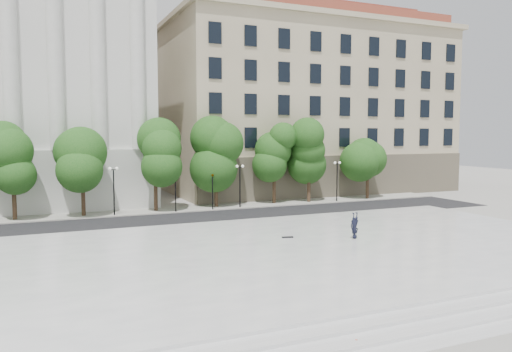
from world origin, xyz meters
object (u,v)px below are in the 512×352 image
object	(u,v)px
skateboard	(288,237)
traffic_light_east	(212,173)
traffic_light_west	(175,173)
person_lying	(355,235)

from	to	relation	value
skateboard	traffic_light_east	bearing A→B (deg)	100.89
traffic_light_west	skateboard	distance (m)	17.10
skateboard	person_lying	bearing A→B (deg)	-15.67
traffic_light_west	traffic_light_east	world-z (taller)	traffic_light_west
traffic_light_west	traffic_light_east	size ratio (longest dim) A/B	1.01
traffic_light_east	person_lying	bearing A→B (deg)	-78.39
person_lying	skateboard	size ratio (longest dim) A/B	2.28
traffic_light_west	skateboard	xyz separation A→B (m)	(3.49, -16.42, -3.28)
person_lying	skateboard	world-z (taller)	person_lying
traffic_light_east	person_lying	size ratio (longest dim) A/B	2.40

